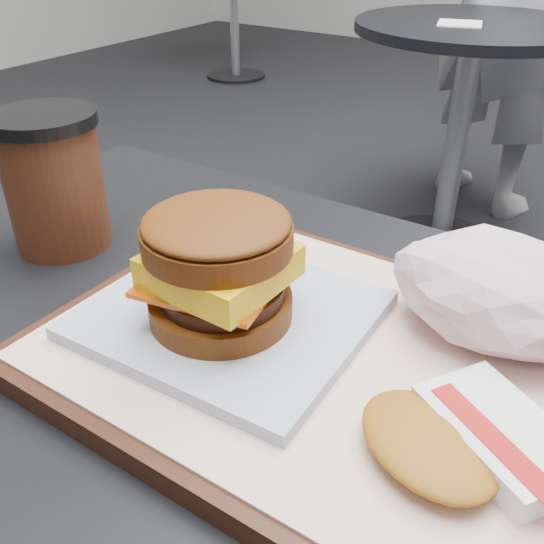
{
  "coord_description": "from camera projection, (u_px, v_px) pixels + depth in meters",
  "views": [
    {
      "loc": [
        0.2,
        -0.24,
        1.05
      ],
      "look_at": [
        0.01,
        0.05,
        0.83
      ],
      "focal_mm": 40.0,
      "sensor_mm": 36.0,
      "label": 1
    }
  ],
  "objects": [
    {
      "name": "serving_tray",
      "position": [
        323.0,
        359.0,
        0.42
      ],
      "size": [
        0.38,
        0.28,
        0.02
      ],
      "color": "#32170D",
      "rests_on": "customer_table"
    },
    {
      "name": "breakfast_sandwich",
      "position": [
        222.0,
        279.0,
        0.41
      ],
      "size": [
        0.2,
        0.18,
        0.09
      ],
      "color": "silver",
      "rests_on": "serving_tray"
    },
    {
      "name": "hash_brown",
      "position": [
        468.0,
        438.0,
        0.33
      ],
      "size": [
        0.14,
        0.12,
        0.02
      ],
      "color": "white",
      "rests_on": "serving_tray"
    },
    {
      "name": "crumpled_wrapper",
      "position": [
        504.0,
        291.0,
        0.41
      ],
      "size": [
        0.15,
        0.12,
        0.07
      ],
      "primitive_type": null,
      "color": "white",
      "rests_on": "serving_tray"
    },
    {
      "name": "coffee_cup",
      "position": [
        53.0,
        176.0,
        0.54
      ],
      "size": [
        0.09,
        0.09,
        0.13
      ],
      "color": "#451E10",
      "rests_on": "customer_table"
    },
    {
      "name": "neighbor_table",
      "position": [
        464.0,
        91.0,
        1.86
      ],
      "size": [
        0.7,
        0.7,
        0.75
      ],
      "color": "black",
      "rests_on": "ground"
    },
    {
      "name": "napkin",
      "position": [
        460.0,
        24.0,
        1.71
      ],
      "size": [
        0.15,
        0.15,
        0.0
      ],
      "primitive_type": "cube",
      "rotation": [
        0.0,
        0.0,
        0.28
      ],
      "color": "white",
      "rests_on": "neighbor_table"
    }
  ]
}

